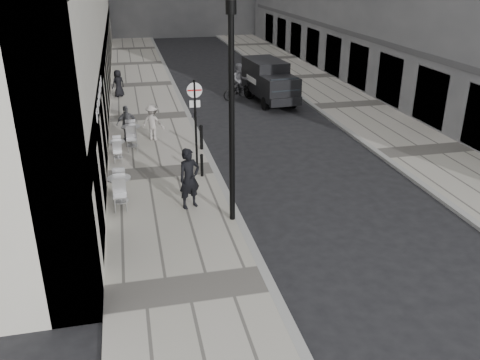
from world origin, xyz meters
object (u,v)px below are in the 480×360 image
(walking_man, at_px, (189,178))
(lamppost, at_px, (232,106))
(cyclist, at_px, (240,86))
(panel_van, at_px, (269,79))
(sign_post, at_px, (195,112))

(walking_man, distance_m, lamppost, 3.02)
(walking_man, xyz_separation_m, cyclist, (4.71, 13.59, -0.28))
(walking_man, xyz_separation_m, lamppost, (1.15, -1.13, 2.56))
(walking_man, distance_m, panel_van, 14.29)
(sign_post, xyz_separation_m, cyclist, (3.96, 9.95, -1.43))
(sign_post, bearing_deg, cyclist, 70.01)
(lamppost, relative_size, panel_van, 1.28)
(walking_man, xyz_separation_m, panel_van, (6.23, 12.86, 0.18))
(sign_post, distance_m, lamppost, 4.98)
(lamppost, bearing_deg, sign_post, 94.80)
(walking_man, relative_size, sign_post, 0.60)
(walking_man, relative_size, panel_van, 0.40)
(walking_man, distance_m, cyclist, 14.38)
(panel_van, relative_size, cyclist, 2.36)
(sign_post, distance_m, cyclist, 10.81)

